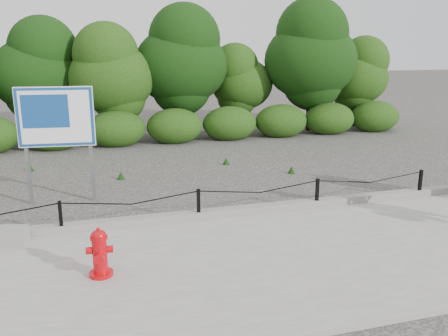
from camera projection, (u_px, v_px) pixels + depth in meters
ground at (199, 223)px, 9.13m from camera, size 90.00×90.00×0.00m
sidewalk at (229, 266)px, 7.27m from camera, size 14.00×4.00×0.08m
curb at (198, 215)px, 9.14m from camera, size 14.00×0.22×0.14m
chain_barrier at (198, 200)px, 9.02m from camera, size 10.06×0.06×0.60m
treeline at (146, 66)px, 16.80m from camera, size 20.20×3.71×4.93m
fire_hydrant at (100, 253)px, 6.80m from camera, size 0.39×0.41×0.74m
advertising_sign at (56, 122)px, 9.85m from camera, size 1.56×0.28×2.50m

